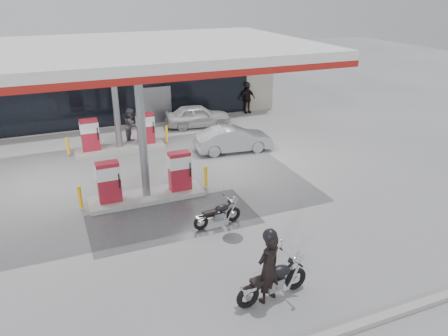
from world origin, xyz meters
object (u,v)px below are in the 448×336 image
Objects in this scene: pump_island_near at (146,182)px; attendant at (131,125)px; biker_main at (268,268)px; parked_motorcycle at (218,215)px; main_motorcycle at (274,282)px; sedan_white at (198,116)px; hatchback_silver at (233,139)px; biker_walking at (247,99)px; pump_island_far at (119,137)px.

attendant is at bearing 83.14° from pump_island_near.
attendant is at bearing -105.80° from biker_main.
attendant is (-1.03, 9.99, 0.50)m from parked_motorcycle.
main_motorcycle is 0.58× the size of sedan_white.
sedan_white is at bearing 71.53° from main_motorcycle.
biker_main is (-0.20, -0.03, 0.52)m from main_motorcycle.
biker_main reaches higher than hatchback_silver.
biker_main is at bearing 166.91° from hatchback_silver.
main_motorcycle is 1.09× the size of biker_main.
hatchback_silver is (4.48, -3.40, -0.28)m from attendant.
parked_motorcycle is (0.24, 4.19, -0.61)m from biker_main.
main_motorcycle is 1.22× the size of parked_motorcycle.
pump_island_near is at bearing 156.83° from sedan_white.
parked_motorcycle is at bearing 158.18° from hatchback_silver.
pump_island_far is at bearing -158.89° from biker_walking.
biker_main reaches higher than pump_island_far.
pump_island_near is at bearing -163.63° from attendant.
main_motorcycle is (1.83, -13.15, -0.20)m from pump_island_far.
biker_main is 4.24m from parked_motorcycle.
parked_motorcycle is at bearing -58.02° from pump_island_near.
main_motorcycle is 1.18× the size of biker_walking.
pump_island_far is 13.28m from main_motorcycle.
biker_walking is at bearing 47.44° from pump_island_near.
biker_walking is at bearing -59.61° from sedan_white.
hatchback_silver is at bearing -103.97° from attendant.
attendant is 0.96× the size of biker_walking.
biker_main is 18.51m from biker_walking.
sedan_white is at bearing 58.43° from pump_island_near.
sedan_white is at bearing 23.59° from pump_island_far.
attendant is at bearing 114.36° from sedan_white.
pump_island_far reaches higher than main_motorcycle.
pump_island_near and pump_island_far have the same top height.
parked_motorcycle is 11.64m from sedan_white.
sedan_white is 2.10× the size of attendant.
attendant reaches higher than parked_motorcycle.
attendant is at bearing 49.88° from pump_island_far.
pump_island_far is 9.77m from biker_walking.
biker_main is 1.12× the size of parked_motorcycle.
pump_island_near is 2.79× the size of parked_motorcycle.
pump_island_far is 1.33× the size of sedan_white.
main_motorcycle is 1.22× the size of attendant.
sedan_white is 1.00× the size of hatchback_silver.
biker_main reaches higher than sedan_white.
pump_island_far reaches higher than parked_motorcycle.
attendant is at bearing 90.45° from parked_motorcycle.
pump_island_far is 2.78× the size of attendant.
biker_walking reaches higher than main_motorcycle.
sedan_white is (5.04, 2.20, -0.05)m from pump_island_far.
parked_motorcycle is at bearing 82.77° from main_motorcycle.
biker_main reaches higher than main_motorcycle.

